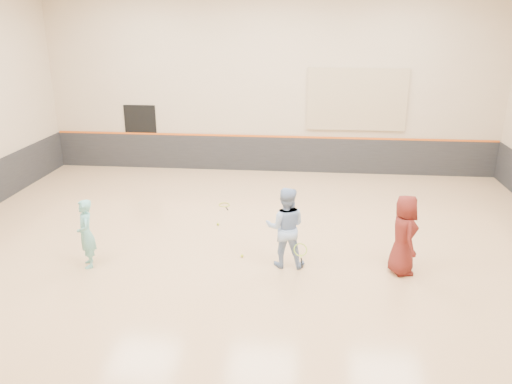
# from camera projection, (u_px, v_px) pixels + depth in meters

# --- Properties ---
(room) EXTENTS (15.04, 12.04, 6.22)m
(room) POSITION_uv_depth(u_px,v_px,m) (252.00, 212.00, 11.37)
(room) COLOR tan
(room) RESTS_ON ground
(wainscot_back) EXTENTS (14.90, 0.04, 1.20)m
(wainscot_back) POSITION_uv_depth(u_px,v_px,m) (270.00, 154.00, 17.05)
(wainscot_back) COLOR #232326
(wainscot_back) RESTS_ON floor
(accent_stripe) EXTENTS (14.90, 0.03, 0.06)m
(accent_stripe) POSITION_uv_depth(u_px,v_px,m) (270.00, 136.00, 16.84)
(accent_stripe) COLOR #D85914
(accent_stripe) RESTS_ON wall_back
(acoustic_panel) EXTENTS (3.20, 0.08, 2.00)m
(acoustic_panel) POSITION_uv_depth(u_px,v_px,m) (357.00, 100.00, 16.15)
(acoustic_panel) COLOR tan
(acoustic_panel) RESTS_ON wall_back
(doorway) EXTENTS (1.10, 0.05, 2.20)m
(doorway) POSITION_uv_depth(u_px,v_px,m) (141.00, 137.00, 17.32)
(doorway) COLOR black
(doorway) RESTS_ON floor
(girl) EXTENTS (0.56, 0.64, 1.48)m
(girl) POSITION_uv_depth(u_px,v_px,m) (86.00, 234.00, 10.38)
(girl) COLOR #68B5B3
(girl) RESTS_ON floor
(instructor) EXTENTS (0.85, 0.66, 1.74)m
(instructor) POSITION_uv_depth(u_px,v_px,m) (285.00, 227.00, 10.37)
(instructor) COLOR #8AA8D6
(instructor) RESTS_ON floor
(young_man) EXTENTS (0.66, 0.90, 1.68)m
(young_man) POSITION_uv_depth(u_px,v_px,m) (404.00, 235.00, 10.08)
(young_man) COLOR #5C1A15
(young_man) RESTS_ON floor
(held_racket) EXTENTS (0.42, 0.42, 0.50)m
(held_racket) POSITION_uv_depth(u_px,v_px,m) (300.00, 250.00, 10.20)
(held_racket) COLOR #A1D32E
(held_racket) RESTS_ON instructor
(spare_racket) EXTENTS (0.70, 0.70, 0.07)m
(spare_racket) POSITION_uv_depth(u_px,v_px,m) (224.00, 204.00, 14.05)
(spare_racket) COLOR #B7C72B
(spare_racket) RESTS_ON floor
(ball_under_racket) EXTENTS (0.07, 0.07, 0.07)m
(ball_under_racket) POSITION_uv_depth(u_px,v_px,m) (242.00, 256.00, 10.98)
(ball_under_racket) COLOR #D3E134
(ball_under_racket) RESTS_ON floor
(ball_in_hand) EXTENTS (0.07, 0.07, 0.07)m
(ball_in_hand) POSITION_uv_depth(u_px,v_px,m) (411.00, 223.00, 9.90)
(ball_in_hand) COLOR #D7E635
(ball_in_hand) RESTS_ON young_man
(ball_beside_spare) EXTENTS (0.07, 0.07, 0.07)m
(ball_beside_spare) POSITION_uv_depth(u_px,v_px,m) (218.00, 224.00, 12.67)
(ball_beside_spare) COLOR #BACF30
(ball_beside_spare) RESTS_ON floor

